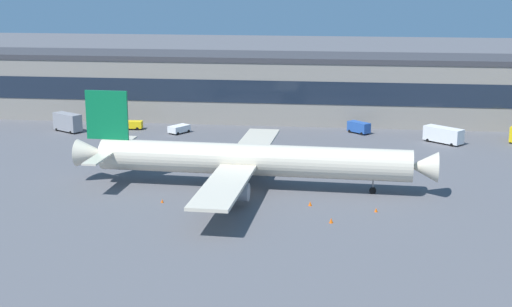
{
  "coord_description": "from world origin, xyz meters",
  "views": [
    {
      "loc": [
        17.19,
        -116.98,
        35.51
      ],
      "look_at": [
        2.03,
        6.19,
        5.0
      ],
      "focal_mm": 52.54,
      "sensor_mm": 36.0,
      "label": 1
    }
  ],
  "objects_px": {
    "fuel_truck": "(444,135)",
    "airliner": "(248,160)",
    "traffic_cone_0": "(376,210)",
    "pushback_tractor": "(179,129)",
    "traffic_cone_2": "(331,220)",
    "traffic_cone_1": "(310,204)",
    "belt_loader": "(129,124)",
    "crew_van": "(359,127)",
    "traffic_cone_3": "(162,201)",
    "catering_truck": "(68,122)"
  },
  "relations": [
    {
      "from": "traffic_cone_3",
      "to": "catering_truck",
      "type": "bearing_deg",
      "value": 124.56
    },
    {
      "from": "belt_loader",
      "to": "traffic_cone_0",
      "type": "distance_m",
      "value": 76.47
    },
    {
      "from": "crew_van",
      "to": "traffic_cone_1",
      "type": "bearing_deg",
      "value": -98.31
    },
    {
      "from": "belt_loader",
      "to": "traffic_cone_1",
      "type": "xyz_separation_m",
      "value": [
        44.18,
        -52.11,
        -0.79
      ]
    },
    {
      "from": "airliner",
      "to": "crew_van",
      "type": "relative_size",
      "value": 11.46
    },
    {
      "from": "airliner",
      "to": "catering_truck",
      "type": "bearing_deg",
      "value": 139.44
    },
    {
      "from": "pushback_tractor",
      "to": "traffic_cone_1",
      "type": "relative_size",
      "value": 7.53
    },
    {
      "from": "catering_truck",
      "to": "traffic_cone_3",
      "type": "bearing_deg",
      "value": -55.44
    },
    {
      "from": "crew_van",
      "to": "traffic_cone_1",
      "type": "height_order",
      "value": "crew_van"
    },
    {
      "from": "belt_loader",
      "to": "traffic_cone_2",
      "type": "xyz_separation_m",
      "value": [
        47.62,
        -59.84,
        -0.78
      ]
    },
    {
      "from": "airliner",
      "to": "fuel_truck",
      "type": "relative_size",
      "value": 7.37
    },
    {
      "from": "airliner",
      "to": "traffic_cone_1",
      "type": "xyz_separation_m",
      "value": [
        10.91,
        -8.49,
        -4.52
      ]
    },
    {
      "from": "crew_van",
      "to": "airliner",
      "type": "bearing_deg",
      "value": -112.36
    },
    {
      "from": "airliner",
      "to": "belt_loader",
      "type": "distance_m",
      "value": 55.0
    },
    {
      "from": "traffic_cone_2",
      "to": "crew_van",
      "type": "bearing_deg",
      "value": 85.85
    },
    {
      "from": "fuel_truck",
      "to": "airliner",
      "type": "bearing_deg",
      "value": -133.94
    },
    {
      "from": "traffic_cone_0",
      "to": "traffic_cone_2",
      "type": "distance_m",
      "value": 8.86
    },
    {
      "from": "pushback_tractor",
      "to": "traffic_cone_2",
      "type": "height_order",
      "value": "pushback_tractor"
    },
    {
      "from": "catering_truck",
      "to": "belt_loader",
      "type": "bearing_deg",
      "value": 17.95
    },
    {
      "from": "pushback_tractor",
      "to": "belt_loader",
      "type": "xyz_separation_m",
      "value": [
        -12.29,
        2.72,
        0.1
      ]
    },
    {
      "from": "airliner",
      "to": "traffic_cone_0",
      "type": "bearing_deg",
      "value": -26.19
    },
    {
      "from": "traffic_cone_0",
      "to": "traffic_cone_3",
      "type": "distance_m",
      "value": 33.16
    },
    {
      "from": "airliner",
      "to": "belt_loader",
      "type": "relative_size",
      "value": 9.33
    },
    {
      "from": "airliner",
      "to": "catering_truck",
      "type": "relative_size",
      "value": 8.11
    },
    {
      "from": "pushback_tractor",
      "to": "traffic_cone_0",
      "type": "xyz_separation_m",
      "value": [
        41.93,
        -51.2,
        -0.73
      ]
    },
    {
      "from": "fuel_truck",
      "to": "crew_van",
      "type": "height_order",
      "value": "fuel_truck"
    },
    {
      "from": "catering_truck",
      "to": "traffic_cone_3",
      "type": "height_order",
      "value": "catering_truck"
    },
    {
      "from": "airliner",
      "to": "traffic_cone_2",
      "type": "bearing_deg",
      "value": -48.51
    },
    {
      "from": "traffic_cone_0",
      "to": "traffic_cone_2",
      "type": "xyz_separation_m",
      "value": [
        -6.6,
        -5.92,
        0.05
      ]
    },
    {
      "from": "fuel_truck",
      "to": "crew_van",
      "type": "bearing_deg",
      "value": 156.22
    },
    {
      "from": "traffic_cone_1",
      "to": "traffic_cone_2",
      "type": "xyz_separation_m",
      "value": [
        3.43,
        -7.73,
        0.01
      ]
    },
    {
      "from": "pushback_tractor",
      "to": "catering_truck",
      "type": "relative_size",
      "value": 0.73
    },
    {
      "from": "fuel_truck",
      "to": "pushback_tractor",
      "type": "height_order",
      "value": "fuel_truck"
    },
    {
      "from": "belt_loader",
      "to": "traffic_cone_1",
      "type": "bearing_deg",
      "value": -49.71
    },
    {
      "from": "crew_van",
      "to": "pushback_tractor",
      "type": "height_order",
      "value": "crew_van"
    },
    {
      "from": "fuel_truck",
      "to": "catering_truck",
      "type": "bearing_deg",
      "value": 178.96
    },
    {
      "from": "airliner",
      "to": "fuel_truck",
      "type": "height_order",
      "value": "airliner"
    },
    {
      "from": "belt_loader",
      "to": "fuel_truck",
      "type": "bearing_deg",
      "value": -4.63
    },
    {
      "from": "traffic_cone_1",
      "to": "pushback_tractor",
      "type": "bearing_deg",
      "value": 122.86
    },
    {
      "from": "catering_truck",
      "to": "traffic_cone_2",
      "type": "relative_size",
      "value": 10.04
    },
    {
      "from": "belt_loader",
      "to": "crew_van",
      "type": "bearing_deg",
      "value": 2.38
    },
    {
      "from": "pushback_tractor",
      "to": "traffic_cone_1",
      "type": "distance_m",
      "value": 58.8
    },
    {
      "from": "belt_loader",
      "to": "traffic_cone_0",
      "type": "bearing_deg",
      "value": -44.85
    },
    {
      "from": "airliner",
      "to": "traffic_cone_1",
      "type": "bearing_deg",
      "value": -37.88
    },
    {
      "from": "airliner",
      "to": "traffic_cone_3",
      "type": "distance_m",
      "value": 16.28
    },
    {
      "from": "crew_van",
      "to": "catering_truck",
      "type": "xyz_separation_m",
      "value": [
        -64.95,
        -6.32,
        0.83
      ]
    },
    {
      "from": "pushback_tractor",
      "to": "airliner",
      "type": "bearing_deg",
      "value": -62.83
    },
    {
      "from": "fuel_truck",
      "to": "traffic_cone_0",
      "type": "height_order",
      "value": "fuel_truck"
    },
    {
      "from": "fuel_truck",
      "to": "traffic_cone_1",
      "type": "bearing_deg",
      "value": -118.94
    },
    {
      "from": "crew_van",
      "to": "traffic_cone_0",
      "type": "height_order",
      "value": "crew_van"
    }
  ]
}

